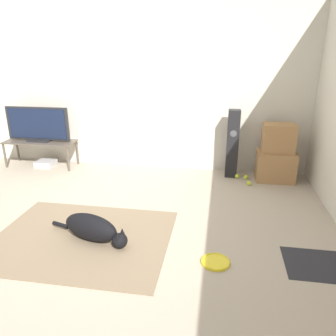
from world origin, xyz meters
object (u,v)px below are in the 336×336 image
tennis_ball_near_speaker (246,177)px  tennis_ball_by_boxes (249,183)px  frisbee (215,262)px  floor_speaker (233,144)px  dog (93,228)px  tennis_ball_loose_on_carpet (237,176)px  cardboard_box_lower (275,166)px  tv_stand (40,144)px  game_console (46,163)px  tv (38,125)px  cardboard_box_upper (279,138)px

tennis_ball_near_speaker → tennis_ball_by_boxes: bearing=-83.3°
frisbee → tennis_ball_near_speaker: tennis_ball_near_speaker is taller
floor_speaker → tennis_ball_near_speaker: size_ratio=15.48×
dog → frisbee: (1.23, -0.17, -0.13)m
floor_speaker → tennis_ball_loose_on_carpet: (0.10, -0.09, -0.48)m
frisbee → cardboard_box_lower: cardboard_box_lower is taller
tv_stand → tennis_ball_by_boxes: (3.36, -0.31, -0.34)m
dog → tennis_ball_loose_on_carpet: bearing=53.2°
frisbee → game_console: game_console is taller
frisbee → tennis_ball_near_speaker: bearing=79.7°
dog → tennis_ball_near_speaker: bearing=50.6°
tv → tennis_ball_by_boxes: 3.44m
tennis_ball_loose_on_carpet → game_console: size_ratio=0.23×
dog → tennis_ball_by_boxes: dog is taller
dog → cardboard_box_lower: (2.04, 2.02, 0.08)m
cardboard_box_upper → tennis_ball_loose_on_carpet: bearing=-177.3°
cardboard_box_upper → tv: 3.75m
dog → game_console: dog is taller
tennis_ball_by_boxes → tennis_ball_loose_on_carpet: size_ratio=1.00×
dog → floor_speaker: bearing=56.1°
tv_stand → tennis_ball_by_boxes: size_ratio=17.53×
dog → cardboard_box_upper: bearing=44.8°
tv_stand → dog: bearing=-50.4°
tennis_ball_near_speaker → tennis_ball_loose_on_carpet: size_ratio=1.00×
cardboard_box_upper → cardboard_box_lower: bearing=-91.7°
dog → floor_speaker: floor_speaker is taller
dog → tv: bearing=129.6°
tennis_ball_by_boxes → tennis_ball_loose_on_carpet: (-0.16, 0.26, 0.00)m
frisbee → tennis_ball_loose_on_carpet: 2.19m
cardboard_box_lower → tennis_ball_by_boxes: cardboard_box_lower is taller
tennis_ball_near_speaker → tennis_ball_loose_on_carpet: same height
floor_speaker → tennis_ball_loose_on_carpet: bearing=-41.6°
tennis_ball_loose_on_carpet → tv_stand: bearing=179.0°
tennis_ball_near_speaker → game_console: size_ratio=0.23×
tv → tennis_ball_near_speaker: bearing=-1.3°
tennis_ball_by_boxes → tennis_ball_loose_on_carpet: 0.30m
tv → game_console: (0.06, -0.02, -0.65)m
tv_stand → tv: (-0.00, 0.00, 0.32)m
floor_speaker → tv_stand: 3.11m
tennis_ball_by_boxes → tennis_ball_near_speaker: size_ratio=1.00×
tv → cardboard_box_upper: bearing=-0.5°
floor_speaker → tv_stand: size_ratio=0.88×
cardboard_box_lower → tv: bearing=179.3°
cardboard_box_upper → tennis_ball_by_boxes: 0.77m
floor_speaker → tv_stand: bearing=-179.5°
cardboard_box_upper → tennis_ball_loose_on_carpet: cardboard_box_upper is taller
tv_stand → tennis_ball_near_speaker: (3.33, -0.07, -0.34)m
dog → floor_speaker: size_ratio=0.89×
tennis_ball_loose_on_carpet → game_console: (-3.14, 0.04, 0.01)m
game_console → cardboard_box_lower: bearing=-0.4°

